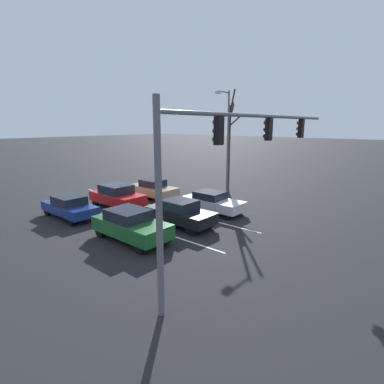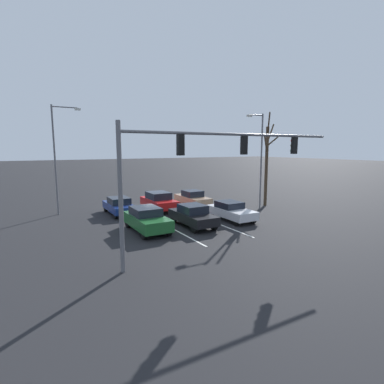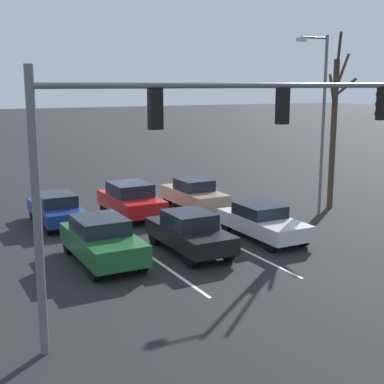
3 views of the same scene
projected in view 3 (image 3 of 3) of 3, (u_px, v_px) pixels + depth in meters
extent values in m
plane|color=black|center=(127.00, 213.00, 25.75)|extent=(240.00, 240.00, 0.00)
cube|color=silver|center=(182.00, 220.00, 24.34)|extent=(0.12, 17.04, 0.01)
cube|color=silver|center=(111.00, 229.00, 22.79)|extent=(0.12, 17.04, 0.01)
cube|color=black|center=(189.00, 235.00, 19.56)|extent=(1.74, 4.19, 0.61)
cube|color=black|center=(189.00, 219.00, 19.46)|extent=(1.53, 1.80, 0.55)
cube|color=red|center=(179.00, 217.00, 21.59)|extent=(0.24, 0.06, 0.12)
cube|color=red|center=(152.00, 220.00, 21.03)|extent=(0.24, 0.06, 0.12)
cylinder|color=black|center=(228.00, 251.00, 18.67)|extent=(0.22, 0.70, 0.70)
cylinder|color=black|center=(191.00, 257.00, 17.98)|extent=(0.22, 0.70, 0.70)
cylinder|color=black|center=(189.00, 231.00, 21.25)|extent=(0.22, 0.70, 0.70)
cylinder|color=black|center=(154.00, 235.00, 20.57)|extent=(0.22, 0.70, 0.70)
cube|color=silver|center=(263.00, 224.00, 21.30)|extent=(1.75, 4.25, 0.59)
cube|color=black|center=(260.00, 210.00, 21.41)|extent=(1.54, 1.84, 0.47)
cube|color=red|center=(247.00, 208.00, 23.36)|extent=(0.24, 0.06, 0.12)
cube|color=red|center=(223.00, 211.00, 22.80)|extent=(0.24, 0.06, 0.12)
cylinder|color=black|center=(303.00, 239.00, 20.34)|extent=(0.22, 0.60, 0.60)
cylinder|color=black|center=(271.00, 244.00, 19.66)|extent=(0.22, 0.60, 0.60)
cylinder|color=black|center=(256.00, 220.00, 23.06)|extent=(0.22, 0.60, 0.60)
cylinder|color=black|center=(226.00, 224.00, 22.38)|extent=(0.22, 0.60, 0.60)
cube|color=#1E5928|center=(103.00, 243.00, 18.39)|extent=(1.87, 4.27, 0.71)
cube|color=black|center=(100.00, 225.00, 18.47)|extent=(1.64, 2.00, 0.52)
cube|color=red|center=(101.00, 223.00, 20.47)|extent=(0.24, 0.06, 0.12)
cube|color=red|center=(67.00, 227.00, 19.87)|extent=(0.24, 0.06, 0.12)
cylinder|color=black|center=(142.00, 263.00, 17.49)|extent=(0.22, 0.67, 0.67)
cylinder|color=black|center=(94.00, 270.00, 16.75)|extent=(0.22, 0.67, 0.67)
cylinder|color=black|center=(110.00, 239.00, 20.17)|extent=(0.22, 0.67, 0.67)
cylinder|color=black|center=(68.00, 245.00, 19.44)|extent=(0.22, 0.67, 0.67)
cube|color=navy|center=(56.00, 211.00, 23.49)|extent=(1.70, 4.17, 0.55)
cube|color=black|center=(56.00, 199.00, 23.36)|extent=(1.50, 1.90, 0.51)
cube|color=red|center=(58.00, 198.00, 25.50)|extent=(0.24, 0.06, 0.12)
cube|color=red|center=(33.00, 200.00, 24.96)|extent=(0.24, 0.06, 0.12)
cylinder|color=black|center=(82.00, 223.00, 22.57)|extent=(0.22, 0.66, 0.66)
cylinder|color=black|center=(48.00, 227.00, 21.91)|extent=(0.22, 0.66, 0.66)
cylinder|color=black|center=(64.00, 208.00, 25.18)|extent=(0.22, 0.66, 0.66)
cylinder|color=black|center=(33.00, 212.00, 24.51)|extent=(0.22, 0.66, 0.66)
cube|color=red|center=(131.00, 203.00, 24.85)|extent=(1.91, 4.17, 0.67)
cube|color=black|center=(130.00, 189.00, 24.81)|extent=(1.68, 2.05, 0.58)
cube|color=red|center=(128.00, 190.00, 26.89)|extent=(0.24, 0.06, 0.12)
cube|color=red|center=(103.00, 193.00, 26.28)|extent=(0.24, 0.06, 0.12)
cylinder|color=black|center=(161.00, 214.00, 23.99)|extent=(0.22, 0.66, 0.66)
cylinder|color=black|center=(126.00, 219.00, 23.23)|extent=(0.22, 0.66, 0.66)
cylinder|color=black|center=(136.00, 202.00, 26.60)|extent=(0.22, 0.66, 0.66)
cylinder|color=black|center=(104.00, 205.00, 25.84)|extent=(0.22, 0.66, 0.66)
cube|color=tan|center=(194.00, 196.00, 26.32)|extent=(1.72, 4.13, 0.66)
cube|color=black|center=(194.00, 185.00, 26.20)|extent=(1.51, 1.66, 0.53)
cube|color=red|center=(186.00, 185.00, 28.32)|extent=(0.24, 0.06, 0.12)
cube|color=red|center=(165.00, 187.00, 27.77)|extent=(0.24, 0.06, 0.12)
cylinder|color=black|center=(222.00, 207.00, 25.43)|extent=(0.22, 0.64, 0.64)
cylinder|color=black|center=(195.00, 211.00, 24.76)|extent=(0.22, 0.64, 0.64)
cylinder|color=black|center=(193.00, 196.00, 28.02)|extent=(0.22, 0.64, 0.64)
cylinder|color=black|center=(168.00, 199.00, 27.35)|extent=(0.22, 0.64, 0.64)
cylinder|color=slate|center=(37.00, 216.00, 11.63)|extent=(0.20, 0.20, 6.48)
cylinder|color=slate|center=(277.00, 85.00, 14.00)|extent=(12.70, 0.14, 0.14)
cube|color=black|center=(383.00, 104.00, 15.89)|extent=(0.32, 0.22, 0.95)
sphere|color=red|center=(379.00, 94.00, 15.98)|extent=(0.20, 0.20, 0.20)
sphere|color=#4C420C|center=(378.00, 104.00, 16.03)|extent=(0.20, 0.20, 0.20)
sphere|color=#0A3814|center=(378.00, 113.00, 16.09)|extent=(0.20, 0.20, 0.20)
cube|color=black|center=(283.00, 106.00, 14.20)|extent=(0.32, 0.22, 0.95)
sphere|color=red|center=(279.00, 95.00, 14.28)|extent=(0.20, 0.20, 0.20)
sphere|color=#4C420C|center=(279.00, 106.00, 14.33)|extent=(0.20, 0.20, 0.20)
sphere|color=#0A3814|center=(279.00, 117.00, 14.39)|extent=(0.20, 0.20, 0.20)
cube|color=black|center=(155.00, 109.00, 12.50)|extent=(0.32, 0.22, 0.95)
sphere|color=red|center=(152.00, 97.00, 12.58)|extent=(0.20, 0.20, 0.20)
sphere|color=#4C420C|center=(153.00, 109.00, 12.64)|extent=(0.20, 0.20, 0.20)
sphere|color=#0A3814|center=(153.00, 121.00, 12.69)|extent=(0.20, 0.20, 0.20)
cylinder|color=slate|center=(323.00, 128.00, 24.62)|extent=(0.14, 0.14, 8.23)
cylinder|color=slate|center=(315.00, 38.00, 23.50)|extent=(1.45, 0.09, 0.09)
cube|color=beige|center=(302.00, 39.00, 23.19)|extent=(0.44, 0.24, 0.16)
cylinder|color=#423323|center=(333.00, 135.00, 26.11)|extent=(0.29, 0.29, 7.25)
cylinder|color=#423323|center=(346.00, 87.00, 25.61)|extent=(0.92, 0.68, 0.90)
cylinder|color=#423323|center=(339.00, 56.00, 24.84)|extent=(0.83, 1.06, 2.10)
cylinder|color=#423323|center=(342.00, 73.00, 25.72)|extent=(0.84, 0.20, 1.58)
cylinder|color=#423323|center=(342.00, 72.00, 25.87)|extent=(1.14, 0.44, 1.78)
cylinder|color=#423323|center=(332.00, 92.00, 25.11)|extent=(1.25, 0.95, 1.64)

